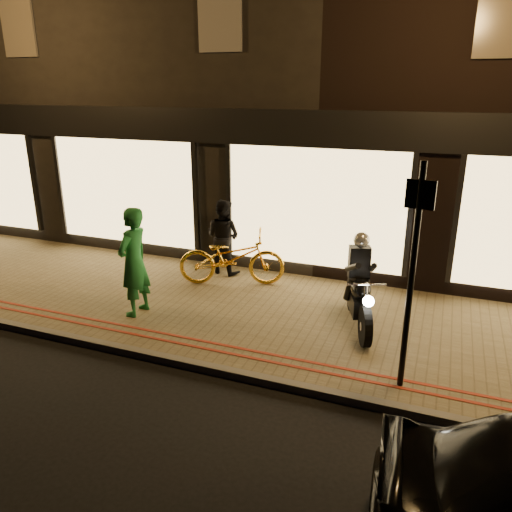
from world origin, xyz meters
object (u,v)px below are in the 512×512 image
Objects in this scene: sign_post at (413,268)px; person_green at (134,262)px; bicycle_gold at (232,258)px; motorcycle at (359,291)px.

sign_post reaches higher than person_green.
bicycle_gold is (-3.57, 2.50, -1.12)m from sign_post.
person_green is (-3.70, -0.93, 0.34)m from motorcycle.
person_green is (-1.00, -1.87, 0.40)m from bicycle_gold.
sign_post is 4.67m from person_green.
motorcycle is at bearing 118.99° from sign_post.
bicycle_gold is 1.11× the size of person_green.
sign_post is at bearing -80.25° from motorcycle.
sign_post is at bearing -144.93° from bicycle_gold.
bicycle_gold is (-2.70, 0.93, -0.06)m from motorcycle.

